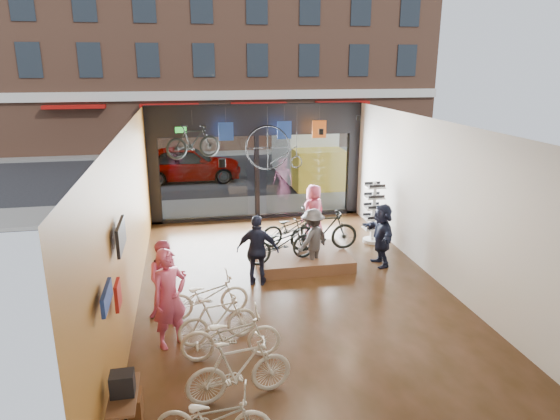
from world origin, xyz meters
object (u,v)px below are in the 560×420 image
object	(u,v)px
hung_bike	(193,141)
display_bike_mid	(324,231)
floor_bike_1	(239,369)
penny_farthing	(277,149)
customer_4	(313,211)
display_platform	(302,258)
customer_0	(170,298)
box_truck	(308,154)
floor_bike_2	(231,335)
street_car	(187,163)
display_bike_left	(282,243)
customer_5	(382,235)
customer_1	(167,279)
display_bike_right	(291,228)
floor_bike_3	(218,320)
floor_bike_0	(214,418)
customer_2	(258,250)
sunglasses_rack	(373,213)
customer_3	(313,240)
floor_bike_4	(206,296)

from	to	relation	value
hung_bike	display_bike_mid	bearing A→B (deg)	-144.14
floor_bike_1	penny_farthing	size ratio (longest dim) A/B	0.98
floor_bike_1	customer_4	distance (m)	7.69
floor_bike_1	display_platform	bearing A→B (deg)	-32.83
display_platform	customer_0	world-z (taller)	customer_0
box_truck	display_platform	size ratio (longest dim) A/B	2.61
floor_bike_2	display_bike_mid	size ratio (longest dim) A/B	0.98
street_car	customer_4	world-z (taller)	customer_4
floor_bike_1	display_bike_left	world-z (taller)	display_bike_left
customer_0	customer_4	xyz separation A→B (m)	(4.08, 5.28, -0.13)
customer_5	customer_1	bearing A→B (deg)	-72.39
display_bike_right	floor_bike_3	bearing A→B (deg)	136.65
street_car	floor_bike_3	xyz separation A→B (m)	(0.36, -13.66, -0.34)
floor_bike_0	display_platform	world-z (taller)	floor_bike_0
display_platform	display_bike_left	bearing A→B (deg)	-144.33
display_platform	customer_1	size ratio (longest dim) A/B	1.46
customer_1	floor_bike_2	bearing A→B (deg)	-62.40
customer_2	sunglasses_rack	distance (m)	4.34
customer_1	customer_5	xyz separation A→B (m)	(5.35, 1.77, -0.00)
floor_bike_0	customer_3	distance (m)	6.33
box_truck	hung_bike	bearing A→B (deg)	-126.66
display_bike_left	customer_2	xyz separation A→B (m)	(-0.68, -0.56, 0.07)
customer_4	penny_farthing	xyz separation A→B (m)	(-0.86, 1.30, 1.69)
box_truck	floor_bike_4	distance (m)	12.69
customer_1	customer_3	world-z (taller)	customer_1
customer_5	hung_bike	xyz separation A→B (m)	(-4.61, 2.89, 2.10)
floor_bike_3	customer_5	world-z (taller)	customer_5
street_car	display_bike_mid	size ratio (longest dim) A/B	2.61
box_truck	display_bike_left	size ratio (longest dim) A/B	3.39
customer_1	penny_farthing	bearing A→B (deg)	54.39
floor_bike_1	sunglasses_rack	size ratio (longest dim) A/B	0.95
floor_bike_3	customer_0	xyz separation A→B (m)	(-0.85, 0.06, 0.49)
floor_bike_2	customer_4	distance (m)	6.69
floor_bike_3	floor_bike_4	distance (m)	1.05
customer_1	sunglasses_rack	xyz separation A→B (m)	(5.77, 3.44, 0.07)
customer_2	penny_farthing	xyz separation A→B (m)	(1.25, 4.25, 1.65)
box_truck	customer_2	xyz separation A→B (m)	(-3.75, -10.26, -0.38)
customer_3	customer_5	bearing A→B (deg)	142.79
floor_bike_3	sunglasses_rack	xyz separation A→B (m)	(4.83, 4.64, 0.44)
floor_bike_1	customer_0	size ratio (longest dim) A/B	0.90
hung_bike	street_car	bearing A→B (deg)	-16.79
street_car	floor_bike_1	xyz separation A→B (m)	(0.56, -15.38, -0.29)
floor_bike_4	hung_bike	distance (m)	5.42
street_car	customer_0	distance (m)	13.60
box_truck	customer_0	xyz separation A→B (m)	(-5.72, -12.60, -0.29)
customer_2	customer_3	xyz separation A→B (m)	(1.48, 0.61, -0.06)
floor_bike_0	floor_bike_2	distance (m)	2.08
display_bike_mid	customer_2	world-z (taller)	customer_2
floor_bike_3	customer_3	xyz separation A→B (m)	(2.60, 3.01, 0.34)
display_platform	customer_3	xyz separation A→B (m)	(0.18, -0.40, 0.65)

